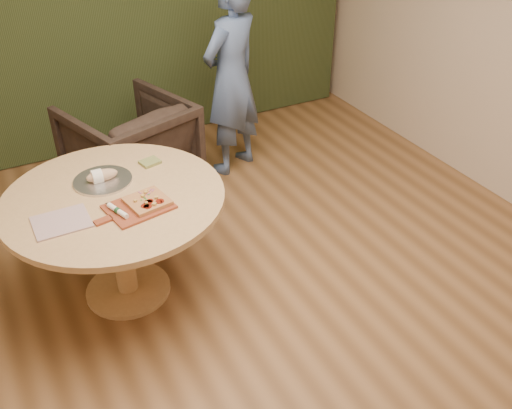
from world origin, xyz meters
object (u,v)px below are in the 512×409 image
Objects in this scene: cutlery_roll at (118,211)px; bread_roll at (101,176)px; pizza_paddle at (137,208)px; flatbread_pizza at (147,201)px; serving_tray at (103,181)px; pedestal_table at (116,215)px; armchair at (130,144)px; person_standing at (231,78)px.

bread_roll is (0.01, 0.40, 0.01)m from cutlery_roll.
pizza_paddle is 2.40× the size of cutlery_roll.
flatbread_pizza is 1.33× the size of bread_roll.
flatbread_pizza is 0.41m from bread_roll.
serving_tray reaches higher than pizza_paddle.
pizza_paddle is 2.42× the size of bread_roll.
flatbread_pizza reaches higher than serving_tray.
pedestal_table is at bearing 102.72° from pizza_paddle.
bread_roll is (-0.17, 0.38, 0.02)m from flatbread_pizza.
pizza_paddle is (0.08, -0.20, 0.15)m from pedestal_table.
cutlery_roll is 0.55× the size of serving_tray.
flatbread_pizza is 0.41m from serving_tray.
armchair is at bearing 52.66° from cutlery_roll.
person_standing is (1.36, 0.98, 0.04)m from bread_roll.
person_standing is at bearing 35.84° from bread_roll.
flatbread_pizza is at bearing -12.68° from cutlery_roll.
serving_tray reaches higher than pedestal_table.
bread_roll is at bearing 10.96° from person_standing.
pizza_paddle is at bearing -76.38° from serving_tray.
pizza_paddle is at bearing -75.13° from bread_roll.
person_standing is at bearing 26.16° from cutlery_roll.
person_standing is at bearing 36.02° from serving_tray.
flatbread_pizza is (0.07, 0.01, 0.02)m from pizza_paddle.
pizza_paddle is at bearing 22.46° from person_standing.
person_standing is at bearing 161.93° from armchair.
pedestal_table is 2.81× the size of pizza_paddle.
bread_roll is (-0.02, 0.19, 0.18)m from pedestal_table.
armchair is at bearing 66.06° from serving_tray.
bread_roll is (-0.10, 0.38, 0.04)m from pizza_paddle.
pizza_paddle is 0.07m from flatbread_pizza.
serving_tray is 1.84× the size of bread_roll.
bread_roll is at bearing 95.44° from pedestal_table.
cutlery_roll is 0.40m from serving_tray.
armchair is at bearing 65.63° from bread_roll.
flatbread_pizza is 0.29× the size of armchair.
cutlery_roll is at bearing -93.05° from serving_tray.
person_standing reaches higher than cutlery_roll.
pedestal_table is at bearing 62.91° from cutlery_roll.
pedestal_table is 0.24m from serving_tray.
flatbread_pizza is 0.15× the size of person_standing.
bread_roll reaches higher than flatbread_pizza.
pedestal_table is 3.70× the size of serving_tray.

